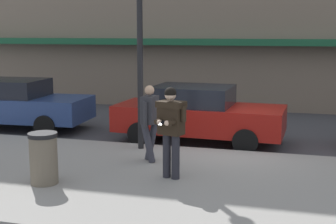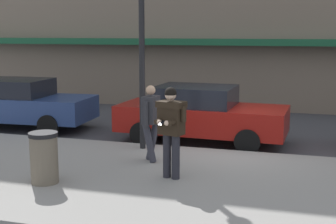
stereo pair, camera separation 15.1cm
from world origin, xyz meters
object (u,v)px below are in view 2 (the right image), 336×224
(trash_bin, at_px, (44,158))
(parked_sedan_near, at_px, (19,103))
(pedestrian_with_bag, at_px, (151,118))
(parked_sedan_mid, at_px, (200,114))
(man_texting_on_phone, at_px, (171,123))
(street_lamp_post, at_px, (142,25))

(trash_bin, bearing_deg, parked_sedan_near, 128.17)
(pedestrian_with_bag, bearing_deg, parked_sedan_mid, 78.62)
(parked_sedan_mid, height_order, man_texting_on_phone, man_texting_on_phone)
(trash_bin, bearing_deg, street_lamp_post, 73.72)
(parked_sedan_mid, distance_m, trash_bin, 5.05)
(pedestrian_with_bag, distance_m, trash_bin, 2.55)
(parked_sedan_near, distance_m, street_lamp_post, 5.57)
(parked_sedan_near, height_order, man_texting_on_phone, man_texting_on_phone)
(parked_sedan_mid, xyz_separation_m, man_texting_on_phone, (0.24, -3.68, 0.46))
(man_texting_on_phone, bearing_deg, street_lamp_post, 122.53)
(pedestrian_with_bag, xyz_separation_m, street_lamp_post, (-0.57, 1.02, 2.03))
(man_texting_on_phone, bearing_deg, pedestrian_with_bag, 125.40)
(pedestrian_with_bag, bearing_deg, man_texting_on_phone, -54.60)
(parked_sedan_mid, xyz_separation_m, trash_bin, (-1.98, -4.64, -0.16))
(parked_sedan_mid, relative_size, pedestrian_with_bag, 2.69)
(parked_sedan_mid, relative_size, man_texting_on_phone, 2.53)
(street_lamp_post, height_order, trash_bin, street_lamp_post)
(parked_sedan_mid, xyz_separation_m, street_lamp_post, (-1.09, -1.59, 2.35))
(pedestrian_with_bag, bearing_deg, trash_bin, -125.68)
(parked_sedan_near, bearing_deg, pedestrian_with_bag, -28.18)
(parked_sedan_near, height_order, trash_bin, parked_sedan_near)
(parked_sedan_mid, xyz_separation_m, pedestrian_with_bag, (-0.52, -2.60, 0.32))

